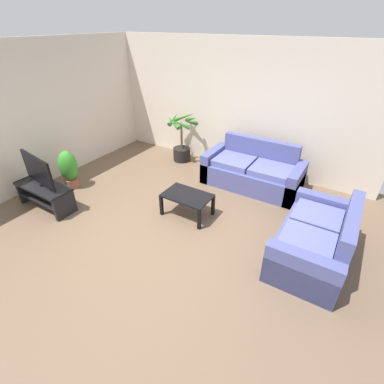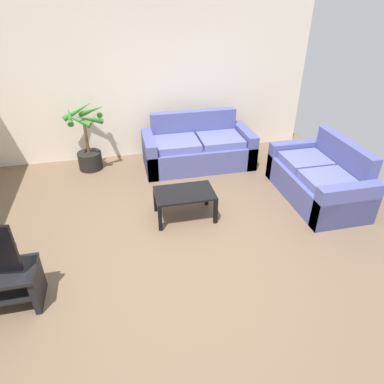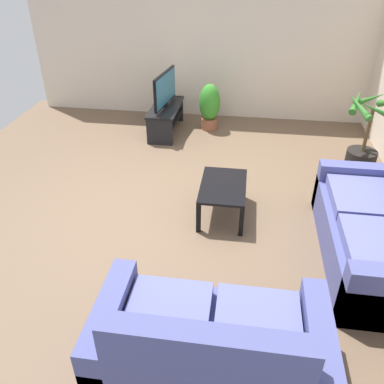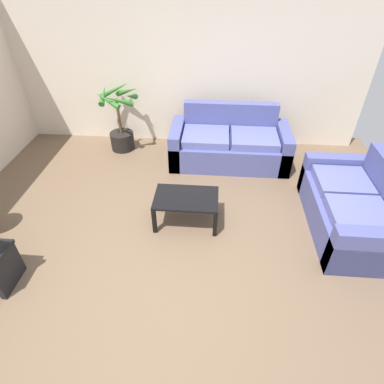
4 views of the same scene
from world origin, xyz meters
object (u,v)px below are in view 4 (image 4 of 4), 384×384
object	(u,v)px
couch_main	(229,145)
couch_loveseat	(352,209)
coffee_table	(186,201)
potted_palm	(121,125)

from	to	relation	value
couch_main	couch_loveseat	bearing A→B (deg)	-44.65
couch_main	coffee_table	world-z (taller)	couch_main
couch_loveseat	coffee_table	xyz separation A→B (m)	(-2.09, -0.07, 0.04)
couch_loveseat	potted_palm	size ratio (longest dim) A/B	1.47
couch_main	coffee_table	distance (m)	1.67
couch_main	couch_loveseat	distance (m)	2.14
couch_main	potted_palm	bearing A→B (deg)	171.83
couch_loveseat	coffee_table	size ratio (longest dim) A/B	2.04
couch_loveseat	coffee_table	world-z (taller)	couch_loveseat
couch_main	coffee_table	bearing A→B (deg)	-109.85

